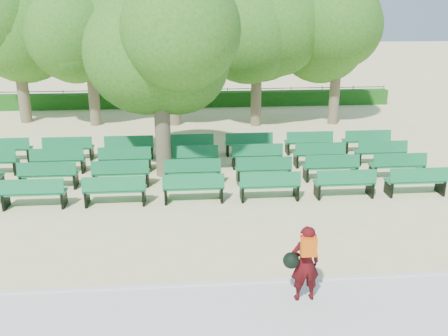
% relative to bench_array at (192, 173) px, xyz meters
% --- Properties ---
extents(ground, '(120.00, 120.00, 0.00)m').
position_rel_bench_array_xyz_m(ground, '(-0.48, -1.39, -0.10)').
color(ground, beige).
extents(paving, '(30.00, 2.20, 0.06)m').
position_rel_bench_array_xyz_m(paving, '(-0.48, -8.79, -0.07)').
color(paving, silver).
rests_on(paving, ground).
extents(curb, '(30.00, 0.12, 0.10)m').
position_rel_bench_array_xyz_m(curb, '(-0.48, -7.64, -0.05)').
color(curb, silver).
rests_on(curb, ground).
extents(hedge, '(26.00, 0.70, 0.90)m').
position_rel_bench_array_xyz_m(hedge, '(-0.48, 12.61, 0.35)').
color(hedge, '#1A5415').
rests_on(hedge, ground).
extents(fence, '(26.00, 0.10, 1.02)m').
position_rel_bench_array_xyz_m(fence, '(-0.48, 13.01, -0.10)').
color(fence, black).
rests_on(fence, ground).
extents(tree_line, '(21.80, 6.80, 7.04)m').
position_rel_bench_array_xyz_m(tree_line, '(-0.48, 8.61, -0.10)').
color(tree_line, '#326B1C').
rests_on(tree_line, ground).
extents(bench_array, '(2.03, 0.76, 1.26)m').
position_rel_bench_array_xyz_m(bench_array, '(0.00, 0.00, 0.00)').
color(bench_array, '#136D3C').
rests_on(bench_array, ground).
extents(tree_among, '(4.68, 4.68, 6.62)m').
position_rel_bench_array_xyz_m(tree_among, '(-1.03, 0.21, 4.38)').
color(tree_among, brown).
rests_on(tree_among, ground).
extents(person, '(0.84, 0.51, 1.76)m').
position_rel_bench_array_xyz_m(person, '(2.26, -8.41, 0.86)').
color(person, '#3E080C').
rests_on(person, ground).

